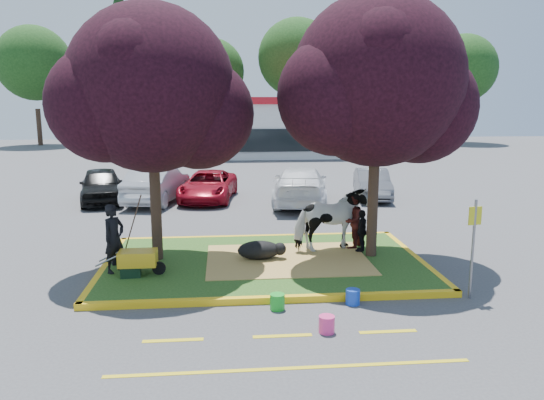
{
  "coord_description": "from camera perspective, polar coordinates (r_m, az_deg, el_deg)",
  "views": [
    {
      "loc": [
        -1.03,
        -13.28,
        4.32
      ],
      "look_at": [
        0.24,
        0.5,
        1.66
      ],
      "focal_mm": 35.0,
      "sensor_mm": 36.0,
      "label": 1
    }
  ],
  "objects": [
    {
      "name": "car_silver",
      "position": [
        22.8,
        -12.22,
        1.66
      ],
      "size": [
        2.51,
        4.83,
        1.52
      ],
      "primitive_type": "imported",
      "rotation": [
        0.0,
        0.0,
        2.94
      ],
      "color": "#AAADB3",
      "rests_on": "ground"
    },
    {
      "name": "tree_purple_right",
      "position": [
        14.03,
        11.33,
        11.67
      ],
      "size": [
        5.3,
        4.4,
        6.82
      ],
      "color": "black",
      "rests_on": "median_island"
    },
    {
      "name": "fire_lane_long",
      "position": [
        9.04,
        2.02,
        -17.64
      ],
      "size": [
        6.0,
        0.1,
        0.01
      ],
      "primitive_type": "cube",
      "color": "yellow",
      "rests_on": "ground"
    },
    {
      "name": "curb_right",
      "position": [
        14.85,
        15.19,
        -6.11
      ],
      "size": [
        0.16,
        5.3,
        0.15
      ],
      "primitive_type": "cube",
      "color": "yellow",
      "rests_on": "ground"
    },
    {
      "name": "retail_building",
      "position": [
        41.42,
        -1.08,
        8.04
      ],
      "size": [
        20.4,
        8.4,
        4.4
      ],
      "color": "silver",
      "rests_on": "ground"
    },
    {
      "name": "sign_post",
      "position": [
        12.22,
        20.85,
        -3.95
      ],
      "size": [
        0.31,
        0.09,
        2.21
      ],
      "rotation": [
        0.0,
        0.0,
        0.19
      ],
      "color": "slate",
      "rests_on": "ground"
    },
    {
      "name": "gear_bag_green",
      "position": [
        13.11,
        -14.96,
        -7.47
      ],
      "size": [
        0.48,
        0.32,
        0.25
      ],
      "primitive_type": "cube",
      "rotation": [
        0.0,
        0.0,
        0.07
      ],
      "color": "black",
      "rests_on": "median_island"
    },
    {
      "name": "handler",
      "position": [
        13.39,
        -16.63,
        -3.98
      ],
      "size": [
        0.68,
        0.73,
        1.68
      ],
      "primitive_type": "imported",
      "rotation": [
        0.0,
        0.0,
        0.96
      ],
      "color": "black",
      "rests_on": "median_island"
    },
    {
      "name": "visitor_a",
      "position": [
        15.09,
        8.59,
        -2.22
      ],
      "size": [
        0.91,
        0.96,
        1.56
      ],
      "primitive_type": "imported",
      "rotation": [
        0.0,
        0.0,
        -2.16
      ],
      "color": "#4A1915",
      "rests_on": "median_island"
    },
    {
      "name": "visitor_b",
      "position": [
        14.78,
        9.65,
        -3.28
      ],
      "size": [
        0.59,
        0.74,
        1.18
      ],
      "primitive_type": "imported",
      "rotation": [
        0.0,
        0.0,
        -2.08
      ],
      "color": "black",
      "rests_on": "median_island"
    },
    {
      "name": "car_white",
      "position": [
        21.93,
        3.06,
        1.57
      ],
      "size": [
        3.02,
        5.61,
        1.54
      ],
      "primitive_type": "imported",
      "rotation": [
        0.0,
        0.0,
        2.97
      ],
      "color": "white",
      "rests_on": "ground"
    },
    {
      "name": "wheelbarrow",
      "position": [
        13.1,
        -14.2,
        -6.11
      ],
      "size": [
        1.6,
        0.53,
        0.6
      ],
      "rotation": [
        0.0,
        0.0,
        0.0
      ],
      "color": "black",
      "rests_on": "median_island"
    },
    {
      "name": "gear_bag_dark",
      "position": [
        14.23,
        -15.94,
        -6.08
      ],
      "size": [
        0.53,
        0.41,
        0.24
      ],
      "primitive_type": "cube",
      "rotation": [
        0.0,
        0.0,
        0.38
      ],
      "color": "black",
      "rests_on": "median_island"
    },
    {
      "name": "curb_left",
      "position": [
        14.27,
        -17.48,
        -6.94
      ],
      "size": [
        0.16,
        5.3,
        0.15
      ],
      "primitive_type": "cube",
      "color": "yellow",
      "rests_on": "ground"
    },
    {
      "name": "treeline",
      "position": [
        51.05,
        -2.82,
        14.72
      ],
      "size": [
        46.58,
        7.8,
        14.63
      ],
      "color": "black",
      "rests_on": "ground"
    },
    {
      "name": "curb_near",
      "position": [
        11.56,
        0.22,
        -10.66
      ],
      "size": [
        8.3,
        0.16,
        0.15
      ],
      "primitive_type": "cube",
      "color": "yellow",
      "rests_on": "ground"
    },
    {
      "name": "bucket_blue",
      "position": [
        11.59,
        8.68,
        -10.26
      ],
      "size": [
        0.38,
        0.38,
        0.33
      ],
      "primitive_type": "cylinder",
      "rotation": [
        0.0,
        0.0,
        -0.27
      ],
      "color": "blue",
      "rests_on": "ground"
    },
    {
      "name": "cow",
      "position": [
        14.68,
        6.43,
        -2.16
      ],
      "size": [
        2.25,
        1.48,
        1.75
      ],
      "primitive_type": "imported",
      "rotation": [
        0.0,
        0.0,
        1.86
      ],
      "color": "white",
      "rests_on": "median_island"
    },
    {
      "name": "curb_far",
      "position": [
        16.45,
        -1.5,
        -4.06
      ],
      "size": [
        8.3,
        0.16,
        0.15
      ],
      "primitive_type": "cube",
      "color": "yellow",
      "rests_on": "ground"
    },
    {
      "name": "ground",
      "position": [
        14.0,
        -0.8,
        -7.08
      ],
      "size": [
        90.0,
        90.0,
        0.0
      ],
      "primitive_type": "plane",
      "color": "#424244",
      "rests_on": "ground"
    },
    {
      "name": "bucket_pink",
      "position": [
        10.23,
        5.9,
        -13.16
      ],
      "size": [
        0.33,
        0.33,
        0.32
      ],
      "primitive_type": "cylinder",
      "rotation": [
        0.0,
        0.0,
        0.1
      ],
      "color": "#F53685",
      "rests_on": "ground"
    },
    {
      "name": "car_black",
      "position": [
        23.44,
        -17.88,
        1.52
      ],
      "size": [
        2.56,
        4.47,
        1.43
      ],
      "primitive_type": "imported",
      "rotation": [
        0.0,
        0.0,
        0.22
      ],
      "color": "black",
      "rests_on": "ground"
    },
    {
      "name": "fire_lane_stripe_b",
      "position": [
        10.11,
        1.13,
        -14.41
      ],
      "size": [
        1.1,
        0.12,
        0.01
      ],
      "primitive_type": "cube",
      "color": "yellow",
      "rests_on": "ground"
    },
    {
      "name": "car_red",
      "position": [
        22.92,
        -6.87,
        1.55
      ],
      "size": [
        2.71,
        4.76,
        1.25
      ],
      "primitive_type": "imported",
      "rotation": [
        0.0,
        0.0,
        -0.15
      ],
      "color": "maroon",
      "rests_on": "ground"
    },
    {
      "name": "median_island",
      "position": [
        13.98,
        -0.8,
        -6.79
      ],
      "size": [
        8.0,
        5.0,
        0.15
      ],
      "primitive_type": "cube",
      "color": "#214816",
      "rests_on": "ground"
    },
    {
      "name": "car_grey",
      "position": [
        23.6,
        10.73,
        1.72
      ],
      "size": [
        1.9,
        4.0,
        1.27
      ],
      "primitive_type": "imported",
      "rotation": [
        0.0,
        0.0,
        -0.15
      ],
      "color": "slate",
      "rests_on": "ground"
    },
    {
      "name": "tree_purple_left",
      "position": [
        13.77,
        -12.8,
        10.79
      ],
      "size": [
        5.06,
        4.2,
        6.51
      ],
      "color": "black",
      "rests_on": "median_island"
    },
    {
      "name": "fire_lane_stripe_a",
      "position": [
        10.1,
        -10.6,
        -14.62
      ],
      "size": [
        1.1,
        0.12,
        0.01
      ],
      "primitive_type": "cube",
      "color": "yellow",
      "rests_on": "ground"
    },
    {
      "name": "calf",
      "position": [
        13.99,
        -1.41,
        -5.41
      ],
      "size": [
        1.25,
        0.89,
        0.49
      ],
      "primitive_type": "ellipsoid",
      "rotation": [
        0.0,
        0.0,
        -0.24
      ],
      "color": "black",
      "rests_on": "median_island"
    },
    {
      "name": "fire_lane_stripe_c",
      "position": [
        10.5,
        12.36,
        -13.66
      ],
      "size": [
        1.1,
        0.12,
        0.01
      ],
      "primitive_type": "cube",
      "color": "yellow",
      "rests_on": "ground"
    },
    {
      "name": "straw_bedding",
      "position": [
        14.01,
        1.66,
        -6.41
      ],
      "size": [
        4.2,
        3.0,
        0.01
      ],
      "primitive_type": "cube",
      "color": "tan",
      "rests_on": "median_island"
    },
    {
      "name": "bucket_green",
      "position": [
        11.2,
        0.58,
        -10.89
      ],
      "size": [
        0.38,
        0.38,
        0.33
      ],
      "primitive_type": "cylinder",
      "rotation": [
        0.0,
        0.0,
        0.26
      ],
      "color": "green",
      "rests_on": "ground"
    }
  ]
}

